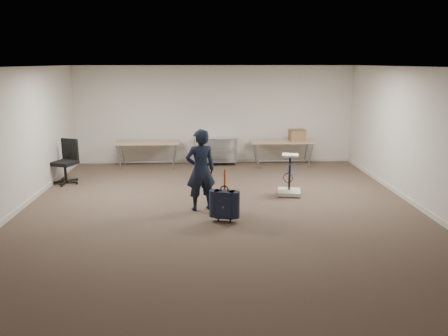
{
  "coord_description": "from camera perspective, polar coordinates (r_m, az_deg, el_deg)",
  "views": [
    {
      "loc": [
        -0.31,
        -8.1,
        2.89
      ],
      "look_at": [
        0.07,
        0.3,
        0.84
      ],
      "focal_mm": 35.0,
      "sensor_mm": 36.0,
      "label": 1
    }
  ],
  "objects": [
    {
      "name": "ground",
      "position": [
        8.61,
        -0.41,
        -5.93
      ],
      "size": [
        9.0,
        9.0,
        0.0
      ],
      "primitive_type": "plane",
      "color": "#423228",
      "rests_on": "ground"
    },
    {
      "name": "folding_table_left",
      "position": [
        12.35,
        -9.99,
        3.16
      ],
      "size": [
        1.8,
        0.75,
        0.73
      ],
      "color": "#917859",
      "rests_on": "ground"
    },
    {
      "name": "equipment_cart",
      "position": [
        9.82,
        8.52,
        -2.11
      ],
      "size": [
        0.59,
        0.59,
        0.92
      ],
      "color": "beige",
      "rests_on": "ground"
    },
    {
      "name": "folding_table_right",
      "position": [
        12.45,
        7.66,
        3.32
      ],
      "size": [
        1.8,
        0.75,
        0.73
      ],
      "color": "#917859",
      "rests_on": "ground"
    },
    {
      "name": "cardboard_box",
      "position": [
        12.46,
        9.53,
        4.27
      ],
      "size": [
        0.46,
        0.36,
        0.32
      ],
      "primitive_type": "cube",
      "rotation": [
        0.0,
        0.0,
        0.09
      ],
      "color": "#9B7248",
      "rests_on": "folding_table_right"
    },
    {
      "name": "room_shell",
      "position": [
        9.9,
        -0.72,
        -2.98
      ],
      "size": [
        8.0,
        9.0,
        9.0
      ],
      "color": "beige",
      "rests_on": "ground"
    },
    {
      "name": "person",
      "position": [
        8.6,
        -3.08,
        -0.27
      ],
      "size": [
        0.68,
        0.54,
        1.64
      ],
      "primitive_type": "imported",
      "rotation": [
        0.0,
        0.0,
        3.42
      ],
      "color": "black",
      "rests_on": "ground"
    },
    {
      "name": "suitcase",
      "position": [
        8.06,
        0.05,
        -4.76
      ],
      "size": [
        0.4,
        0.29,
        1.0
      ],
      "color": "black",
      "rests_on": "ground"
    },
    {
      "name": "wire_shelf",
      "position": [
        12.55,
        -1.15,
        2.42
      ],
      "size": [
        1.22,
        0.47,
        0.8
      ],
      "color": "silver",
      "rests_on": "ground"
    },
    {
      "name": "office_chair",
      "position": [
        11.32,
        -19.88,
        -0.25
      ],
      "size": [
        0.65,
        0.66,
        1.07
      ],
      "color": "black",
      "rests_on": "ground"
    }
  ]
}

